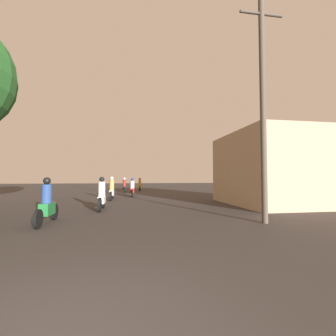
# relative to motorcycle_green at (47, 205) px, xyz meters

# --- Properties ---
(motorcycle_green) EXTENTS (0.60, 2.06, 1.56)m
(motorcycle_green) POSITION_rel_motorcycle_green_xyz_m (0.00, 0.00, 0.00)
(motorcycle_green) COLOR black
(motorcycle_green) RESTS_ON ground_plane
(motorcycle_white) EXTENTS (0.60, 1.98, 1.58)m
(motorcycle_white) POSITION_rel_motorcycle_green_xyz_m (1.39, 3.00, 0.01)
(motorcycle_white) COLOR black
(motorcycle_white) RESTS_ON ground_plane
(motorcycle_silver) EXTENTS (0.60, 2.10, 1.61)m
(motorcycle_silver) POSITION_rel_motorcycle_green_xyz_m (1.43, 7.96, 0.02)
(motorcycle_silver) COLOR black
(motorcycle_silver) RESTS_ON ground_plane
(motorcycle_red) EXTENTS (0.60, 1.88, 1.51)m
(motorcycle_red) POSITION_rel_motorcycle_green_xyz_m (2.85, 10.65, -0.02)
(motorcycle_red) COLOR black
(motorcycle_red) RESTS_ON ground_plane
(motorcycle_black) EXTENTS (0.60, 1.89, 1.55)m
(motorcycle_black) POSITION_rel_motorcycle_green_xyz_m (2.05, 15.51, -0.01)
(motorcycle_black) COLOR black
(motorcycle_black) RESTS_ON ground_plane
(motorcycle_yellow) EXTENTS (0.60, 2.04, 1.51)m
(motorcycle_yellow) POSITION_rel_motorcycle_green_xyz_m (3.73, 18.35, -0.02)
(motorcycle_yellow) COLOR black
(motorcycle_yellow) RESTS_ON ground_plane
(building_right_near) EXTENTS (4.85, 6.03, 4.09)m
(building_right_near) POSITION_rel_motorcycle_green_xyz_m (10.82, 3.84, 1.42)
(building_right_near) COLOR tan
(building_right_near) RESTS_ON ground_plane
(utility_pole_near) EXTENTS (1.60, 0.20, 7.81)m
(utility_pole_near) POSITION_rel_motorcycle_green_xyz_m (7.26, -1.05, 3.44)
(utility_pole_near) COLOR #4C4238
(utility_pole_near) RESTS_ON ground_plane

